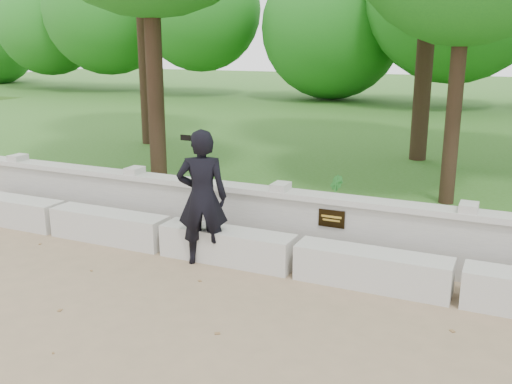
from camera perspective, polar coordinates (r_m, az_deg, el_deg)
ground at (r=5.97m, az=-2.78°, el=-14.52°), size 80.00×80.00×0.00m
lawn at (r=18.97m, az=17.09°, el=5.64°), size 40.00×22.00×0.25m
concrete_bench at (r=7.45m, az=3.96°, el=-6.46°), size 11.90×0.45×0.45m
parapet_wall at (r=7.99m, az=5.78°, el=-3.19°), size 12.50×0.35×0.90m
man_main at (r=7.60m, az=-5.41°, el=-0.55°), size 0.79×0.75×1.84m
shrub_a at (r=9.59m, az=-5.79°, el=0.40°), size 0.38×0.37×0.60m
shrub_b at (r=9.42m, az=7.86°, el=-0.06°), size 0.35×0.38×0.56m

